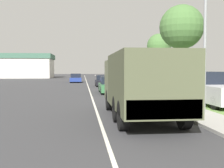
% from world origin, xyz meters
% --- Properties ---
extents(ground_plane, '(180.00, 180.00, 0.00)m').
position_xyz_m(ground_plane, '(0.00, 40.00, 0.00)').
color(ground_plane, '#38383A').
extents(lane_centre_stripe, '(0.12, 120.00, 0.00)m').
position_xyz_m(lane_centre_stripe, '(0.00, 40.00, 0.00)').
color(lane_centre_stripe, silver).
rests_on(lane_centre_stripe, ground).
extents(sidewalk_right, '(1.80, 120.00, 0.12)m').
position_xyz_m(sidewalk_right, '(4.50, 40.00, 0.06)').
color(sidewalk_right, '#ADAAA3').
rests_on(sidewalk_right, ground).
extents(grass_strip_right, '(7.00, 120.00, 0.02)m').
position_xyz_m(grass_strip_right, '(8.90, 40.00, 0.01)').
color(grass_strip_right, '#6B9347').
rests_on(grass_strip_right, ground).
extents(military_truck, '(2.48, 7.33, 2.74)m').
position_xyz_m(military_truck, '(1.76, 10.70, 1.57)').
color(military_truck, '#606647').
rests_on(military_truck, ground).
extents(car_nearest_ahead, '(1.76, 4.50, 1.49)m').
position_xyz_m(car_nearest_ahead, '(1.70, 23.89, 0.67)').
color(car_nearest_ahead, '#336B3D').
rests_on(car_nearest_ahead, ground).
extents(car_second_ahead, '(1.91, 3.99, 1.39)m').
position_xyz_m(car_second_ahead, '(1.89, 34.14, 0.63)').
color(car_second_ahead, black).
rests_on(car_second_ahead, ground).
extents(car_third_ahead, '(1.83, 4.54, 1.42)m').
position_xyz_m(car_third_ahead, '(-1.76, 44.99, 0.65)').
color(car_third_ahead, navy).
rests_on(car_third_ahead, ground).
extents(pickup_truck, '(1.93, 5.10, 1.94)m').
position_xyz_m(pickup_truck, '(6.96, 14.75, 0.90)').
color(pickup_truck, silver).
rests_on(pickup_truck, grass_strip_right).
extents(lamp_post, '(1.69, 0.24, 6.05)m').
position_xyz_m(lamp_post, '(4.52, 11.04, 3.79)').
color(lamp_post, gray).
rests_on(lamp_post, sidewalk_right).
extents(tree_mid_right, '(3.41, 3.41, 7.06)m').
position_xyz_m(tree_mid_right, '(6.95, 20.13, 5.34)').
color(tree_mid_right, brown).
rests_on(tree_mid_right, grass_strip_right).
extents(tree_far_right, '(3.27, 3.27, 6.97)m').
position_xyz_m(tree_far_right, '(9.73, 36.53, 5.32)').
color(tree_far_right, brown).
rests_on(tree_far_right, grass_strip_right).
extents(building_distant, '(14.84, 11.46, 5.89)m').
position_xyz_m(building_distant, '(-15.51, 71.42, 2.98)').
color(building_distant, beige).
rests_on(building_distant, ground).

